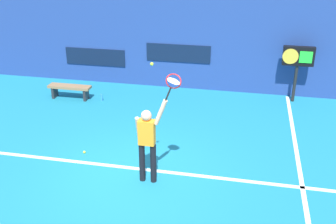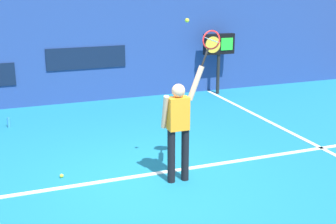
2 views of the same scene
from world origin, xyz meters
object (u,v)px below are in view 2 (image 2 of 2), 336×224
object	(u,v)px
tennis_racket	(211,42)
tennis_ball	(187,20)
tennis_player	(178,124)
scoreboard_clock	(219,47)
spare_ball	(62,176)
water_bottle	(9,123)

from	to	relation	value
tennis_racket	tennis_ball	bearing A→B (deg)	-179.59
tennis_player	scoreboard_clock	world-z (taller)	tennis_player
tennis_ball	scoreboard_clock	size ratio (longest dim) A/B	0.04
scoreboard_clock	spare_ball	xyz separation A→B (m)	(-5.28, -4.53, -1.38)
tennis_player	tennis_ball	bearing A→B (deg)	-3.19
tennis_player	tennis_racket	world-z (taller)	tennis_racket
tennis_ball	spare_ball	world-z (taller)	tennis_ball
scoreboard_clock	tennis_ball	bearing A→B (deg)	-121.69
tennis_player	scoreboard_clock	distance (m)	6.38
scoreboard_clock	tennis_player	bearing A→B (deg)	-122.71
tennis_racket	tennis_ball	distance (m)	0.54
tennis_racket	water_bottle	xyz separation A→B (m)	(-3.15, 4.10, -2.22)
tennis_ball	water_bottle	size ratio (longest dim) A/B	0.28
tennis_racket	scoreboard_clock	size ratio (longest dim) A/B	0.35
tennis_player	tennis_racket	size ratio (longest dim) A/B	3.15
water_bottle	spare_ball	distance (m)	3.36
scoreboard_clock	spare_ball	bearing A→B (deg)	-139.39
tennis_racket	water_bottle	distance (m)	5.62
tennis_racket	tennis_ball	world-z (taller)	tennis_ball
tennis_racket	scoreboard_clock	bearing A→B (deg)	61.62
tennis_player	water_bottle	xyz separation A→B (m)	(-2.60, 4.09, -0.89)
spare_ball	water_bottle	bearing A→B (deg)	103.09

